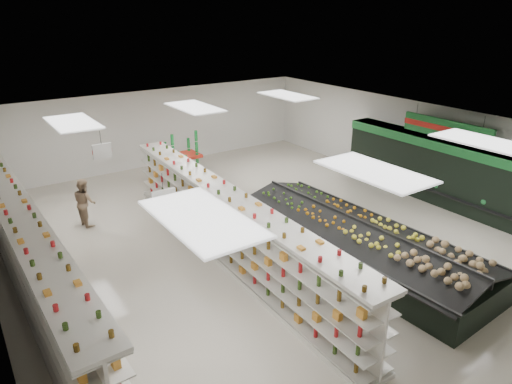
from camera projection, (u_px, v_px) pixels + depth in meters
floor at (262, 235)px, 13.60m from camera, size 16.00×16.00×0.00m
ceiling at (262, 130)px, 12.41m from camera, size 14.00×16.00×0.02m
wall_back at (152, 128)px, 19.13m from camera, size 14.00×0.02×3.20m
wall_right at (418, 146)px, 16.68m from camera, size 0.02×16.00×3.20m
produce_wall_case at (445, 169)px, 15.42m from camera, size 0.93×8.00×2.20m
aisle_sign_near at (164, 199)px, 9.05m from camera, size 0.52×0.06×0.75m
aisle_sign_far at (102, 151)px, 12.11m from camera, size 0.52×0.06×0.75m
hortifruti_banner at (446, 129)px, 14.74m from camera, size 0.12×3.20×0.95m
gondola_left at (29, 257)px, 10.64m from camera, size 1.14×11.17×1.93m
gondola_center at (228, 228)px, 12.07m from camera, size 1.16×10.95×1.90m
produce_island at (357, 239)px, 12.27m from camera, size 2.99×7.48×1.10m
soda_endcap at (182, 158)px, 17.75m from camera, size 1.41×0.97×1.78m
shopper_main at (284, 252)px, 10.96m from camera, size 0.73×0.68×1.67m
shopper_background at (85, 202)px, 14.00m from camera, size 0.57×0.80×1.50m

